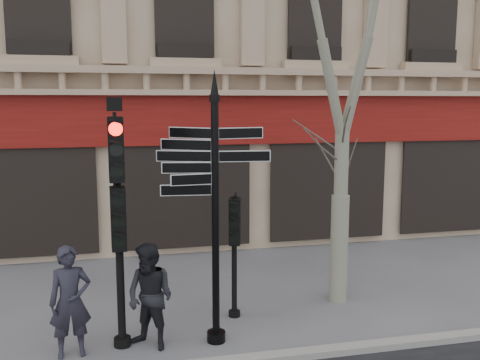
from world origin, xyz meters
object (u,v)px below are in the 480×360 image
at_px(fingerpost, 215,163).
at_px(traffic_signal_main, 117,193).
at_px(pedestrian_b, 150,297).
at_px(pedestrian_a, 70,302).
at_px(plane_tree, 346,0).
at_px(traffic_signal_secondary, 234,234).

bearing_deg(fingerpost, traffic_signal_main, -170.98).
distance_m(traffic_signal_main, pedestrian_b, 1.80).
height_order(traffic_signal_main, pedestrian_b, traffic_signal_main).
xyz_separation_m(traffic_signal_main, pedestrian_a, (-0.79, -0.16, -1.71)).
xyz_separation_m(traffic_signal_main, plane_tree, (4.37, 1.12, 3.38)).
bearing_deg(traffic_signal_main, pedestrian_a, -170.60).
xyz_separation_m(fingerpost, pedestrian_b, (-1.10, 0.02, -2.19)).
xyz_separation_m(traffic_signal_secondary, plane_tree, (2.26, 0.32, 4.38)).
height_order(traffic_signal_main, pedestrian_a, traffic_signal_main).
xyz_separation_m(plane_tree, pedestrian_a, (-5.16, -1.29, -5.09)).
distance_m(plane_tree, pedestrian_a, 7.36).
bearing_deg(fingerpost, plane_tree, 41.13).
bearing_deg(traffic_signal_main, fingerpost, -9.11).
distance_m(traffic_signal_secondary, pedestrian_b, 2.04).
bearing_deg(traffic_signal_secondary, pedestrian_b, -131.75).
relative_size(pedestrian_a, pedestrian_b, 1.02).
distance_m(traffic_signal_secondary, pedestrian_a, 3.13).
bearing_deg(plane_tree, traffic_signal_secondary, -171.87).
height_order(fingerpost, traffic_signal_secondary, fingerpost).
bearing_deg(plane_tree, traffic_signal_main, -165.57).
height_order(traffic_signal_main, plane_tree, plane_tree).
bearing_deg(pedestrian_b, fingerpost, 39.77).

